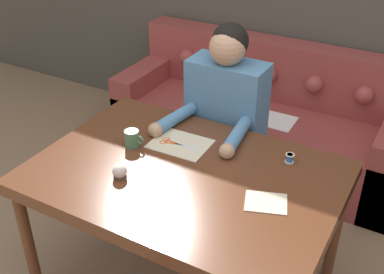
{
  "coord_description": "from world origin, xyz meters",
  "views": [
    {
      "loc": [
        0.9,
        -1.55,
        2.1
      ],
      "look_at": [
        -0.1,
        0.22,
        0.86
      ],
      "focal_mm": 45.0,
      "sensor_mm": 36.0,
      "label": 1
    }
  ],
  "objects": [
    {
      "name": "dining_table",
      "position": [
        -0.06,
        0.07,
        0.69
      ],
      "size": [
        1.46,
        1.02,
        0.76
      ],
      "color": "#562D19",
      "rests_on": "ground_plane"
    },
    {
      "name": "couch",
      "position": [
        -0.21,
        1.46,
        0.32
      ],
      "size": [
        2.13,
        0.79,
        0.88
      ],
      "color": "brown",
      "rests_on": "ground_plane"
    },
    {
      "name": "person",
      "position": [
        -0.15,
        0.7,
        0.66
      ],
      "size": [
        0.51,
        0.61,
        1.29
      ],
      "color": "#33281E",
      "rests_on": "ground_plane"
    },
    {
      "name": "pattern_paper_main",
      "position": [
        -0.2,
        0.27,
        0.76
      ],
      "size": [
        0.31,
        0.24,
        0.0
      ],
      "color": "beige",
      "rests_on": "dining_table"
    },
    {
      "name": "pattern_paper_offcut",
      "position": [
        0.37,
        0.04,
        0.76
      ],
      "size": [
        0.22,
        0.2,
        0.0
      ],
      "color": "beige",
      "rests_on": "dining_table"
    },
    {
      "name": "scissors",
      "position": [
        -0.23,
        0.26,
        0.76
      ],
      "size": [
        0.23,
        0.08,
        0.01
      ],
      "color": "silver",
      "rests_on": "dining_table"
    },
    {
      "name": "mug",
      "position": [
        -0.41,
        0.14,
        0.81
      ],
      "size": [
        0.11,
        0.08,
        0.09
      ],
      "color": "#47704C",
      "rests_on": "dining_table"
    },
    {
      "name": "thread_spool",
      "position": [
        0.35,
        0.4,
        0.78
      ],
      "size": [
        0.04,
        0.04,
        0.05
      ],
      "color": "#3366B2",
      "rests_on": "dining_table"
    },
    {
      "name": "pin_cushion",
      "position": [
        -0.3,
        -0.12,
        0.79
      ],
      "size": [
        0.07,
        0.07,
        0.07
      ],
      "color": "#4C3828",
      "rests_on": "dining_table"
    }
  ]
}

